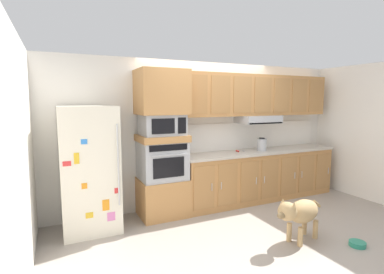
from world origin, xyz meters
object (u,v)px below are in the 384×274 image
at_px(screwdriver, 238,151).
at_px(electric_kettle, 262,145).
at_px(dog, 300,212).
at_px(refrigerator, 89,169).
at_px(built_in_oven, 162,160).
at_px(dog_food_bowl, 357,244).
at_px(microwave, 162,125).

height_order(screwdriver, electric_kettle, electric_kettle).
distance_m(screwdriver, dog, 1.74).
xyz_separation_m(refrigerator, built_in_oven, (1.10, 0.07, 0.02)).
bearing_deg(built_in_oven, dog, -50.99).
bearing_deg(electric_kettle, screwdriver, 169.00).
xyz_separation_m(refrigerator, dog, (2.40, -1.54, -0.48)).
xyz_separation_m(refrigerator, dog_food_bowl, (2.98, -1.95, -0.85)).
bearing_deg(dog, microwave, -63.65).
relative_size(built_in_oven, electric_kettle, 2.92).
height_order(refrigerator, screwdriver, refrigerator).
bearing_deg(refrigerator, electric_kettle, 0.39).
bearing_deg(refrigerator, dog_food_bowl, -33.16).
relative_size(refrigerator, built_in_oven, 2.51).
bearing_deg(dog, built_in_oven, -63.65).
xyz_separation_m(refrigerator, screwdriver, (2.55, 0.11, 0.05)).
height_order(built_in_oven, dog, built_in_oven).
distance_m(refrigerator, dog_food_bowl, 3.66).
bearing_deg(dog_food_bowl, dog, 144.83).
xyz_separation_m(electric_kettle, dog, (-0.60, -1.56, -0.64)).
relative_size(microwave, electric_kettle, 2.68).
bearing_deg(microwave, refrigerator, -176.48).
bearing_deg(screwdriver, built_in_oven, -178.37).
bearing_deg(microwave, electric_kettle, -1.42).
xyz_separation_m(screwdriver, dog_food_bowl, (0.43, -2.06, -0.90)).
bearing_deg(dog, dog_food_bowl, 132.17).
distance_m(microwave, dog, 2.33).
distance_m(microwave, dog_food_bowl, 3.11).
bearing_deg(dog, screwdriver, -107.76).
bearing_deg(refrigerator, microwave, 3.52).
bearing_deg(dog, electric_kettle, -123.77).
relative_size(refrigerator, electric_kettle, 7.33).
height_order(microwave, dog, microwave).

